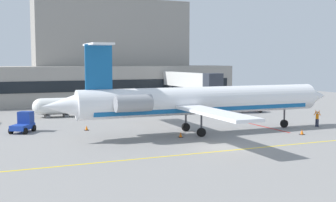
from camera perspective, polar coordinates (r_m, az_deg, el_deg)
The scene contains 12 objects.
ground at distance 39.19m, azimuth 6.73°, elevation -6.15°, with size 120.00×120.00×0.11m.
terminal_building at distance 81.48m, azimuth -10.64°, elevation 4.75°, with size 61.40×11.70×19.24m.
jet_bridge_west at distance 70.71m, azimuth 3.01°, elevation 2.71°, with size 2.40×18.31×5.88m.
regional_jet at distance 45.91m, azimuth 4.21°, elevation 0.02°, with size 33.07×25.79×9.37m.
baggage_tug at distance 66.64m, azimuth 10.50°, elevation -0.55°, with size 3.99×3.41×2.23m.
belt_loader at distance 49.50m, azimuth -18.44°, elevation -2.78°, with size 3.02×3.31×2.19m.
fuel_tank at distance 61.39m, azimuth -14.49°, elevation -0.69°, with size 6.38×2.65×2.64m.
marshaller at distance 53.63m, azimuth 19.04°, elevation -2.17°, with size 0.50×0.76×1.96m.
safety_cone_alpha at distance 43.87m, azimuth 1.68°, elevation -4.49°, with size 0.47×0.47×0.55m.
safety_cone_bravo at distance 49.05m, azimuth -10.67°, elevation -3.53°, with size 0.47×0.47×0.55m.
safety_cone_charlie at distance 47.59m, azimuth 17.22°, elevation -3.95°, with size 0.47×0.47×0.55m.
safety_cone_delta at distance 58.61m, azimuth 9.05°, elevation -2.07°, with size 0.47×0.47×0.55m.
Camera 1 is at (-19.21, -33.26, 7.71)m, focal length 46.31 mm.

